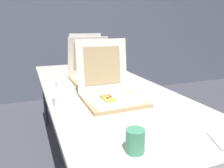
{
  "coord_description": "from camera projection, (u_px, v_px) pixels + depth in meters",
  "views": [
    {
      "loc": [
        -0.54,
        -0.98,
        1.2
      ],
      "look_at": [
        0.02,
        0.44,
        0.79
      ],
      "focal_mm": 35.12,
      "sensor_mm": 36.0,
      "label": 1
    }
  ],
  "objects": [
    {
      "name": "cup_white_near_left",
      "position": [
        57.0,
        102.0,
        1.31
      ],
      "size": [
        0.05,
        0.05,
        0.06
      ],
      "primitive_type": "cylinder",
      "color": "white",
      "rests_on": "table"
    },
    {
      "name": "table",
      "position": [
        102.0,
        92.0,
        1.75
      ],
      "size": [
        0.89,
        2.21,
        0.73
      ],
      "color": "silver",
      "rests_on": "ground"
    },
    {
      "name": "pizza_box_back",
      "position": [
        89.0,
        64.0,
        2.4
      ],
      "size": [
        0.37,
        0.37,
        0.38
      ],
      "rotation": [
        0.0,
        0.0,
        0.01
      ],
      "color": "tan",
      "rests_on": "table"
    },
    {
      "name": "cup_white_mid",
      "position": [
        59.0,
        85.0,
        1.68
      ],
      "size": [
        0.05,
        0.05,
        0.06
      ],
      "primitive_type": "cylinder",
      "color": "white",
      "rests_on": "table"
    },
    {
      "name": "pizza_box_middle",
      "position": [
        91.0,
        74.0,
        1.94
      ],
      "size": [
        0.36,
        0.37,
        0.37
      ],
      "rotation": [
        0.0,
        0.0,
        -0.0
      ],
      "color": "tan",
      "rests_on": "table"
    },
    {
      "name": "pizza_box_front",
      "position": [
        110.0,
        92.0,
        1.42
      ],
      "size": [
        0.36,
        0.41,
        0.38
      ],
      "rotation": [
        0.0,
        0.0,
        0.0
      ],
      "color": "tan",
      "rests_on": "table"
    },
    {
      "name": "cup_printed_front",
      "position": [
        135.0,
        141.0,
        0.83
      ],
      "size": [
        0.07,
        0.07,
        0.09
      ],
      "primitive_type": "cylinder",
      "color": "#4C9E75",
      "rests_on": "table"
    },
    {
      "name": "wall_back",
      "position": [
        58.0,
        19.0,
        3.49
      ],
      "size": [
        10.0,
        0.1,
        2.6
      ],
      "primitive_type": "cube",
      "color": "slate",
      "rests_on": "ground"
    }
  ]
}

